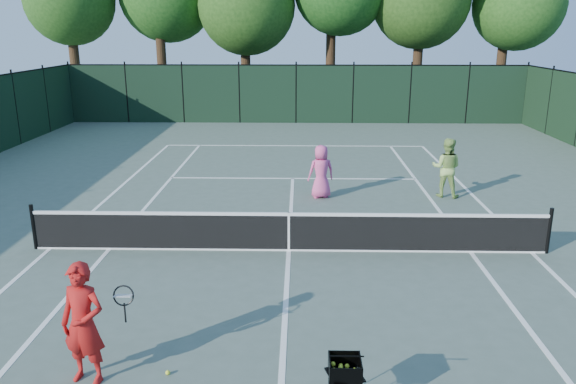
{
  "coord_description": "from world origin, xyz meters",
  "views": [
    {
      "loc": [
        0.25,
        -11.86,
        4.86
      ],
      "look_at": [
        -0.04,
        1.0,
        1.1
      ],
      "focal_mm": 35.0,
      "sensor_mm": 36.0,
      "label": 1
    }
  ],
  "objects_px": {
    "ball_hopper": "(345,368)",
    "player_green": "(446,168)",
    "loose_ball_midcourt": "(168,373)",
    "player_pink": "(321,172)",
    "coach": "(84,324)"
  },
  "relations": [
    {
      "from": "ball_hopper",
      "to": "player_green",
      "type": "bearing_deg",
      "value": 52.6
    },
    {
      "from": "player_green",
      "to": "loose_ball_midcourt",
      "type": "distance_m",
      "value": 11.17
    },
    {
      "from": "player_pink",
      "to": "loose_ball_midcourt",
      "type": "xyz_separation_m",
      "value": [
        -2.53,
        -9.02,
        -0.76
      ]
    },
    {
      "from": "coach",
      "to": "ball_hopper",
      "type": "height_order",
      "value": "coach"
    },
    {
      "from": "player_pink",
      "to": "ball_hopper",
      "type": "relative_size",
      "value": 1.99
    },
    {
      "from": "player_pink",
      "to": "coach",
      "type": "bearing_deg",
      "value": 53.33
    },
    {
      "from": "player_pink",
      "to": "player_green",
      "type": "bearing_deg",
      "value": 167.9
    },
    {
      "from": "player_pink",
      "to": "loose_ball_midcourt",
      "type": "relative_size",
      "value": 23.37
    },
    {
      "from": "coach",
      "to": "ball_hopper",
      "type": "bearing_deg",
      "value": 2.79
    },
    {
      "from": "player_pink",
      "to": "player_green",
      "type": "height_order",
      "value": "player_green"
    },
    {
      "from": "player_green",
      "to": "ball_hopper",
      "type": "height_order",
      "value": "player_green"
    },
    {
      "from": "coach",
      "to": "loose_ball_midcourt",
      "type": "distance_m",
      "value": 1.4
    },
    {
      "from": "ball_hopper",
      "to": "loose_ball_midcourt",
      "type": "height_order",
      "value": "ball_hopper"
    },
    {
      "from": "coach",
      "to": "ball_hopper",
      "type": "distance_m",
      "value": 3.66
    },
    {
      "from": "ball_hopper",
      "to": "coach",
      "type": "bearing_deg",
      "value": 153.12
    }
  ]
}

